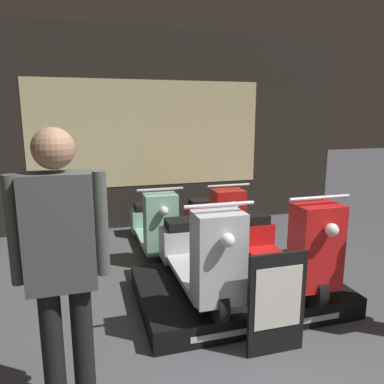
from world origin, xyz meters
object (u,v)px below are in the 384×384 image
object	(u,v)px
scooter_backrow_1	(214,220)
price_sign_board	(277,304)
scooter_display_right	(284,245)
scooter_backrow_0	(153,225)
person_left_browsing	(61,256)
scooter_display_left	(199,254)

from	to	relation	value
scooter_backrow_1	price_sign_board	bearing A→B (deg)	-98.66
scooter_display_right	scooter_backrow_0	bearing A→B (deg)	120.17
person_left_browsing	scooter_display_left	bearing A→B (deg)	40.39
scooter_backrow_0	person_left_browsing	distance (m)	2.98
scooter_display_left	scooter_display_right	bearing A→B (deg)	0.00
scooter_backrow_1	person_left_browsing	bearing A→B (deg)	-125.34
person_left_browsing	price_sign_board	bearing A→B (deg)	6.96
scooter_display_left	price_sign_board	size ratio (longest dim) A/B	1.98
scooter_backrow_0	price_sign_board	xyz separation A→B (m)	(0.51, -2.52, 0.05)
scooter_backrow_0	scooter_backrow_1	world-z (taller)	same
scooter_display_right	scooter_backrow_0	xyz separation A→B (m)	(-1.01, 1.74, -0.21)
scooter_display_left	scooter_backrow_1	world-z (taller)	scooter_display_left
scooter_display_right	scooter_display_left	bearing A→B (deg)	180.00
scooter_display_left	scooter_display_right	distance (m)	0.90
person_left_browsing	price_sign_board	world-z (taller)	person_left_browsing
scooter_backrow_0	scooter_display_left	bearing A→B (deg)	-86.26
scooter_backrow_0	price_sign_board	size ratio (longest dim) A/B	1.98
person_left_browsing	scooter_display_right	bearing A→B (deg)	25.51
scooter_display_left	scooter_display_right	xyz separation A→B (m)	(0.90, 0.00, 0.00)
scooter_backrow_1	scooter_backrow_0	bearing A→B (deg)	180.00
scooter_display_left	price_sign_board	world-z (taller)	scooter_display_left
scooter_backrow_0	scooter_backrow_1	xyz separation A→B (m)	(0.89, 0.00, 0.00)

